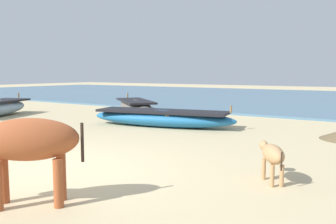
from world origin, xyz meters
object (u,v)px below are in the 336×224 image
Objects in this scene: fishing_boat_3 at (135,106)px; fishing_boat_5 at (162,118)px; cow_adult_rust at (24,143)px; calf_near_tan at (272,155)px.

fishing_boat_3 is 0.71× the size of fishing_boat_5.
fishing_boat_5 is 6.55m from cow_adult_rust.
cow_adult_rust is (5.25, -8.64, 0.48)m from fishing_boat_3.
fishing_boat_3 is 3.91m from fishing_boat_5.
calf_near_tan is at bearing 179.33° from fishing_boat_3.
calf_near_tan is (4.41, -3.61, 0.14)m from fishing_boat_5.
fishing_boat_3 is at bearing 13.44° from calf_near_tan.
cow_adult_rust is at bearing 160.10° from fishing_boat_3.
fishing_boat_5 is (3.00, -2.51, -0.01)m from fishing_boat_3.
calf_near_tan is (2.17, 2.53, -0.35)m from cow_adult_rust.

